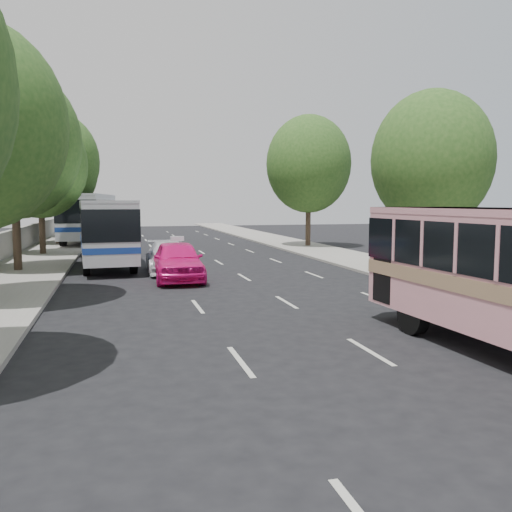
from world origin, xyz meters
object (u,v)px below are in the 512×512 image
object	(u,v)px
pink_taxi	(177,261)
white_pickup	(168,257)
tour_coach_rear	(90,214)
tour_coach_front	(105,226)

from	to	relation	value
pink_taxi	white_pickup	xyz separation A→B (m)	(-0.13, 2.69, -0.13)
tour_coach_rear	tour_coach_front	bearing A→B (deg)	-79.03
white_pickup	tour_coach_front	bearing A→B (deg)	128.43
pink_taxi	tour_coach_rear	size ratio (longest dim) A/B	0.37
pink_taxi	tour_coach_front	xyz separation A→B (m)	(-2.99, 6.39, 1.17)
tour_coach_front	tour_coach_rear	xyz separation A→B (m)	(-1.44, 15.62, 0.30)
tour_coach_front	white_pickup	bearing A→B (deg)	-56.17
tour_coach_rear	pink_taxi	bearing A→B (deg)	-72.93
white_pickup	tour_coach_rear	size ratio (longest dim) A/B	0.37
pink_taxi	white_pickup	bearing A→B (deg)	93.76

